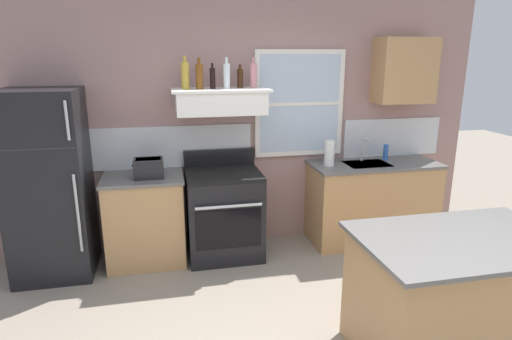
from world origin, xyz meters
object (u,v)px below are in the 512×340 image
object	(u,v)px
bottle_balsamic_dark	(213,78)
bottle_brown_stout	(240,78)
bottle_champagne_gold_foil	(185,75)
bottle_clear_tall	(227,76)
stove_range	(224,213)
toaster	(149,168)
refrigerator	(49,185)
bottle_rose_pink	(253,75)
paper_towel_roll	(329,153)
bottle_amber_wine	(199,76)
dish_soap_bottle	(386,152)
kitchen_island	(457,299)

from	to	relation	value
bottle_balsamic_dark	bottle_brown_stout	bearing A→B (deg)	14.11
bottle_champagne_gold_foil	bottle_brown_stout	distance (m)	0.55
bottle_balsamic_dark	bottle_clear_tall	size ratio (longest dim) A/B	0.82
stove_range	bottle_balsamic_dark	world-z (taller)	bottle_balsamic_dark
bottle_balsamic_dark	toaster	bearing A→B (deg)	-169.56
refrigerator	bottle_rose_pink	xyz separation A→B (m)	(2.00, 0.17, 0.98)
refrigerator	paper_towel_roll	distance (m)	2.82
toaster	bottle_amber_wine	size ratio (longest dim) A/B	0.99
bottle_balsamic_dark	bottle_rose_pink	size ratio (longest dim) A/B	0.82
bottle_clear_tall	toaster	bearing A→B (deg)	-172.33
bottle_clear_tall	bottle_amber_wine	bearing A→B (deg)	-179.21
toaster	bottle_champagne_gold_foil	size ratio (longest dim) A/B	0.94
bottle_amber_wine	dish_soap_bottle	bearing A→B (deg)	1.94
stove_range	bottle_rose_pink	world-z (taller)	bottle_rose_pink
refrigerator	kitchen_island	size ratio (longest dim) A/B	1.27
bottle_brown_stout	bottle_rose_pink	xyz separation A→B (m)	(0.13, -0.01, 0.03)
bottle_champagne_gold_foil	bottle_amber_wine	size ratio (longest dim) A/B	1.05
bottle_balsamic_dark	bottle_rose_pink	distance (m)	0.43
dish_soap_bottle	bottle_clear_tall	bearing A→B (deg)	-177.90
dish_soap_bottle	kitchen_island	world-z (taller)	dish_soap_bottle
bottle_balsamic_dark	dish_soap_bottle	size ratio (longest dim) A/B	1.38
bottle_amber_wine	bottle_rose_pink	distance (m)	0.56
refrigerator	bottle_brown_stout	distance (m)	2.10
stove_range	paper_towel_roll	world-z (taller)	paper_towel_roll
bottle_balsamic_dark	dish_soap_bottle	bearing A→B (deg)	1.54
refrigerator	bottle_clear_tall	distance (m)	1.98
toaster	bottle_balsamic_dark	bearing A→B (deg)	10.44
bottle_balsamic_dark	bottle_rose_pink	world-z (taller)	bottle_rose_pink
bottle_rose_pink	dish_soap_bottle	world-z (taller)	bottle_rose_pink
bottle_champagne_gold_foil	bottle_balsamic_dark	bearing A→B (deg)	-3.51
bottle_champagne_gold_foil	dish_soap_bottle	distance (m)	2.38
bottle_amber_wine	kitchen_island	size ratio (longest dim) A/B	0.21
stove_range	bottle_rose_pink	size ratio (longest dim) A/B	3.61
bottle_rose_pink	toaster	bearing A→B (deg)	-170.46
toaster	bottle_rose_pink	size ratio (longest dim) A/B	0.98
bottle_brown_stout	dish_soap_bottle	distance (m)	1.87
bottle_amber_wine	bottle_balsamic_dark	xyz separation A→B (m)	(0.13, 0.02, -0.02)
bottle_balsamic_dark	dish_soap_bottle	distance (m)	2.13
bottle_balsamic_dark	paper_towel_roll	bearing A→B (deg)	-2.21
toaster	bottle_brown_stout	size ratio (longest dim) A/B	1.27
bottle_champagne_gold_foil	kitchen_island	xyz separation A→B (m)	(1.67, -2.03, -1.42)
bottle_brown_stout	dish_soap_bottle	bearing A→B (deg)	-0.68
stove_range	bottle_balsamic_dark	distance (m)	1.39
bottle_rose_pink	paper_towel_roll	distance (m)	1.16
refrigerator	kitchen_island	distance (m)	3.57
bottle_clear_tall	bottle_rose_pink	size ratio (longest dim) A/B	1.00
toaster	bottle_champagne_gold_foil	xyz separation A→B (m)	(0.39, 0.14, 0.87)
toaster	dish_soap_bottle	xyz separation A→B (m)	(2.61, 0.17, -0.01)
toaster	paper_towel_roll	bearing A→B (deg)	2.23
stove_range	bottle_rose_pink	xyz separation A→B (m)	(0.35, 0.14, 1.41)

